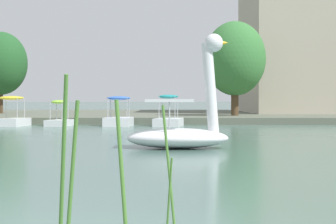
% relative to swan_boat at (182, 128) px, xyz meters
% --- Properties ---
extents(shore_bank_far, '(145.99, 25.96, 0.37)m').
position_rel_swan_boat_xyz_m(shore_bank_far, '(-1.42, 29.14, -0.40)').
color(shore_bank_far, '#5B6051').
rests_on(shore_bank_far, ground_plane).
extents(swan_boat, '(2.88, 1.65, 3.22)m').
position_rel_swan_boat_xyz_m(swan_boat, '(0.00, 0.00, 0.00)').
color(swan_boat, white).
rests_on(swan_boat, ground_plane).
extents(pedal_boat_teal, '(1.56, 2.53, 1.61)m').
position_rel_swan_boat_xyz_m(pedal_boat_teal, '(-0.71, 14.54, -0.14)').
color(pedal_boat_teal, white).
rests_on(pedal_boat_teal, ground_plane).
extents(pedal_boat_blue, '(1.40, 2.36, 1.53)m').
position_rel_swan_boat_xyz_m(pedal_boat_blue, '(-3.28, 14.60, -0.16)').
color(pedal_boat_blue, white).
rests_on(pedal_boat_blue, ground_plane).
extents(pedal_boat_lime, '(1.22, 2.05, 1.34)m').
position_rel_swan_boat_xyz_m(pedal_boat_lime, '(-6.32, 14.48, -0.16)').
color(pedal_boat_lime, white).
rests_on(pedal_boat_lime, ground_plane).
extents(pedal_boat_yellow, '(1.57, 2.33, 1.54)m').
position_rel_swan_boat_xyz_m(pedal_boat_yellow, '(-8.79, 14.51, -0.11)').
color(pedal_boat_yellow, white).
rests_on(pedal_boat_yellow, ground_plane).
extents(tree_sapling_by_fence, '(5.21, 5.22, 5.78)m').
position_rel_swan_boat_xyz_m(tree_sapling_by_fence, '(3.21, 21.02, 3.27)').
color(tree_sapling_by_fence, '#4C3823').
rests_on(tree_sapling_by_fence, shore_bank_far).
extents(tree_broadleaf_right, '(5.25, 5.24, 5.78)m').
position_rel_swan_boat_xyz_m(tree_broadleaf_right, '(-12.87, 26.63, 3.33)').
color(tree_broadleaf_right, '#4C3823').
rests_on(tree_broadleaf_right, shore_bank_far).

